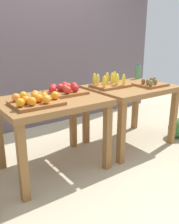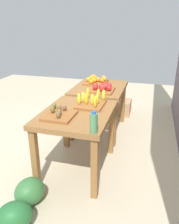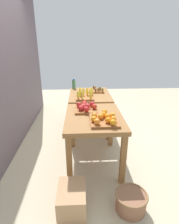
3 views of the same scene
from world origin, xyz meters
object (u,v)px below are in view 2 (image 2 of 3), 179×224
(display_table_left, at_px, (99,94))
(apple_bin, at_px, (103,88))
(cardboard_produce_box, at_px, (123,107))
(orange_bin, at_px, (96,81))
(wicker_basket, at_px, (93,105))
(banana_crate, at_px, (91,101))
(watermelon_pile, at_px, (23,202))
(water_bottle, at_px, (94,123))
(kiwi_bin, at_px, (59,114))
(display_table_right, at_px, (77,120))

(display_table_left, xyz_separation_m, apple_bin, (0.22, 0.10, 0.16))
(apple_bin, height_order, cardboard_produce_box, apple_bin)
(orange_bin, bearing_deg, wicker_basket, -160.45)
(display_table_left, xyz_separation_m, cardboard_produce_box, (-0.85, 0.30, -0.52))
(orange_bin, xyz_separation_m, banana_crate, (1.08, 0.22, 0.01))
(watermelon_pile, bearing_deg, banana_crate, 161.67)
(water_bottle, relative_size, watermelon_pile, 0.30)
(apple_bin, relative_size, cardboard_produce_box, 1.02)
(banana_crate, distance_m, water_bottle, 0.75)
(kiwi_bin, relative_size, wicker_basket, 1.01)
(water_bottle, bearing_deg, orange_bin, -166.19)
(wicker_basket, bearing_deg, kiwi_bin, 5.41)
(watermelon_pile, height_order, cardboard_produce_box, cardboard_produce_box)
(water_bottle, bearing_deg, banana_crate, -162.80)
(water_bottle, height_order, cardboard_produce_box, water_bottle)
(wicker_basket, bearing_deg, display_table_left, 21.75)
(orange_bin, xyz_separation_m, wicker_basket, (-0.66, -0.23, -0.71))
(display_table_right, height_order, kiwi_bin, kiwi_bin)
(display_table_right, height_order, water_bottle, water_bottle)
(apple_bin, height_order, watermelon_pile, apple_bin)
(orange_bin, height_order, wicker_basket, orange_bin)
(watermelon_pile, bearing_deg, display_table_left, 172.28)
(apple_bin, distance_m, wicker_basket, 1.39)
(orange_bin, bearing_deg, watermelon_pile, -3.99)
(orange_bin, xyz_separation_m, kiwi_bin, (1.53, -0.03, -0.01))
(orange_bin, xyz_separation_m, water_bottle, (1.80, 0.44, 0.06))
(apple_bin, bearing_deg, display_table_left, -154.94)
(display_table_right, height_order, orange_bin, orange_bin)
(water_bottle, xyz_separation_m, cardboard_produce_box, (-2.43, -0.03, -0.73))
(apple_bin, distance_m, cardboard_produce_box, 1.28)
(display_table_right, height_order, banana_crate, banana_crate)
(orange_bin, xyz_separation_m, cardboard_produce_box, (-0.63, 0.42, -0.68))
(banana_crate, xyz_separation_m, kiwi_bin, (0.45, -0.25, -0.02))
(display_table_left, distance_m, display_table_right, 1.12)
(kiwi_bin, height_order, wicker_basket, kiwi_bin)
(orange_bin, bearing_deg, cardboard_produce_box, 146.61)
(kiwi_bin, bearing_deg, display_table_right, 143.05)
(wicker_basket, distance_m, cardboard_produce_box, 0.65)
(display_table_left, bearing_deg, apple_bin, 25.06)
(display_table_left, xyz_separation_m, display_table_right, (1.12, 0.00, 0.00))
(watermelon_pile, distance_m, wicker_basket, 2.87)
(kiwi_bin, bearing_deg, apple_bin, 167.20)
(display_table_right, distance_m, kiwi_bin, 0.28)
(banana_crate, bearing_deg, kiwi_bin, -28.89)
(watermelon_pile, height_order, wicker_basket, watermelon_pile)
(cardboard_produce_box, bearing_deg, banana_crate, -6.53)
(water_bottle, relative_size, cardboard_produce_box, 0.54)
(water_bottle, distance_m, watermelon_pile, 1.04)
(orange_bin, bearing_deg, display_table_right, 4.95)
(water_bottle, xyz_separation_m, watermelon_pile, (0.41, -0.60, -0.74))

